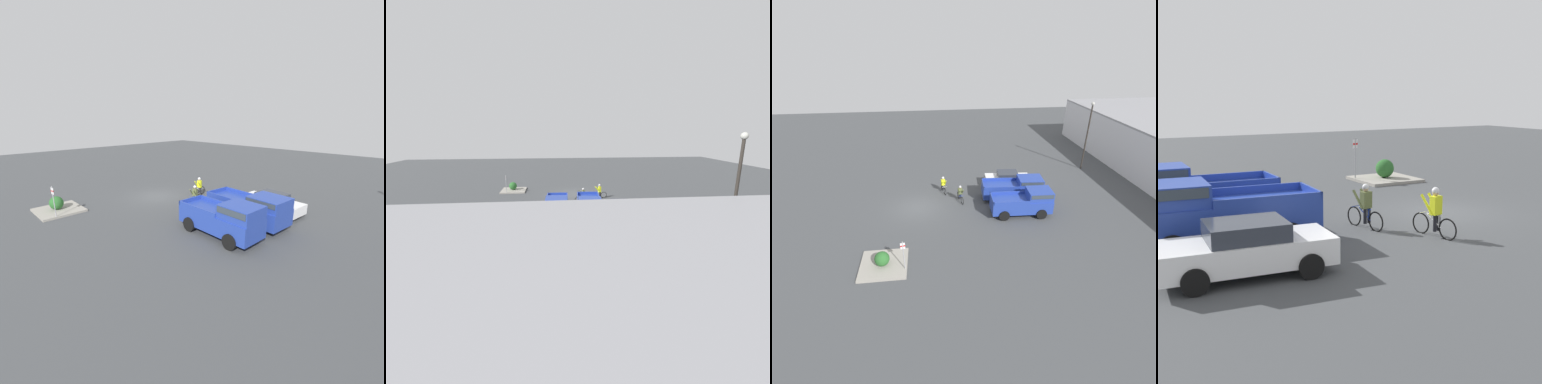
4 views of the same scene
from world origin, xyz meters
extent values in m
plane|color=#424447|center=(0.00, 0.00, 0.00)|extent=(80.00, 80.00, 0.00)
cube|color=white|center=(-3.55, 8.95, 0.63)|extent=(2.10, 4.55, 0.70)
cube|color=#2D333D|center=(-3.55, 8.95, 1.21)|extent=(1.72, 2.11, 0.46)
cylinder|color=black|center=(-4.29, 10.43, 0.33)|extent=(0.23, 0.68, 0.66)
cylinder|color=black|center=(-2.57, 10.29, 0.33)|extent=(0.23, 0.68, 0.66)
cylinder|color=black|center=(-4.53, 7.62, 0.33)|extent=(0.23, 0.68, 0.66)
cylinder|color=black|center=(-2.80, 7.47, 0.33)|extent=(0.23, 0.68, 0.66)
cube|color=#233D9E|center=(-0.75, 8.65, 0.89)|extent=(2.44, 5.59, 1.05)
cube|color=#233D9E|center=(-0.62, 10.28, 1.74)|extent=(2.02, 2.32, 0.66)
cube|color=#333D47|center=(-0.62, 10.28, 1.89)|extent=(2.07, 2.15, 0.29)
cube|color=#233D9E|center=(-1.80, 7.65, 1.54)|extent=(0.34, 3.26, 0.25)
cube|color=#233D9E|center=(0.13, 7.49, 1.54)|extent=(0.34, 3.26, 0.25)
cube|color=#233D9E|center=(-0.96, 5.98, 1.54)|extent=(2.01, 0.24, 0.25)
cylinder|color=black|center=(-1.62, 10.42, 0.41)|extent=(0.28, 0.83, 0.81)
cylinder|color=black|center=(0.39, 10.26, 0.41)|extent=(0.28, 0.83, 0.81)
cylinder|color=black|center=(-1.89, 7.05, 0.41)|extent=(0.28, 0.83, 0.81)
cylinder|color=black|center=(0.12, 6.89, 0.41)|extent=(0.28, 0.83, 0.81)
cube|color=#233D9E|center=(2.05, 8.68, 0.92)|extent=(2.12, 5.09, 1.05)
cube|color=#233D9E|center=(2.11, 10.18, 1.83)|extent=(1.84, 2.08, 0.77)
cube|color=#333D47|center=(2.11, 10.18, 2.00)|extent=(1.89, 1.92, 0.34)
cube|color=#233D9E|center=(1.10, 7.71, 1.57)|extent=(0.21, 3.01, 0.25)
cube|color=#233D9E|center=(2.92, 7.64, 1.57)|extent=(0.21, 3.01, 0.25)
cube|color=#233D9E|center=(1.95, 6.21, 1.57)|extent=(1.91, 0.16, 0.25)
cylinder|color=black|center=(1.16, 10.27, 0.44)|extent=(0.26, 0.89, 0.88)
cylinder|color=black|center=(3.07, 10.19, 0.44)|extent=(0.26, 0.89, 0.88)
cylinder|color=black|center=(1.03, 7.16, 0.44)|extent=(0.26, 0.89, 0.88)
cylinder|color=black|center=(2.94, 7.09, 0.44)|extent=(0.26, 0.89, 0.88)
torus|color=black|center=(-0.24, 3.97, 0.33)|extent=(0.70, 0.19, 0.70)
torus|color=black|center=(-1.33, 3.75, 0.33)|extent=(0.70, 0.19, 0.70)
cylinder|color=#233D9E|center=(-0.78, 3.86, 0.50)|extent=(0.57, 0.15, 0.37)
cylinder|color=#233D9E|center=(-0.78, 3.86, 0.69)|extent=(0.61, 0.16, 0.04)
cylinder|color=#233D9E|center=(-0.97, 3.82, 0.50)|extent=(0.04, 0.04, 0.34)
cylinder|color=#233D9E|center=(-0.37, 3.95, 0.72)|extent=(0.12, 0.46, 0.02)
cylinder|color=black|center=(-0.91, 3.93, 0.46)|extent=(0.14, 0.14, 0.52)
cylinder|color=black|center=(-0.87, 3.75, 0.46)|extent=(0.14, 0.14, 0.52)
cube|color=#5B6638|center=(-0.84, 3.85, 1.01)|extent=(0.31, 0.40, 0.57)
cylinder|color=#5B6638|center=(-0.65, 4.06, 1.00)|extent=(0.55, 0.20, 0.63)
cylinder|color=#5B6638|center=(-0.59, 3.73, 1.00)|extent=(0.55, 0.20, 0.63)
sphere|color=tan|center=(-0.81, 3.86, 1.39)|extent=(0.20, 0.20, 0.20)
sphere|color=silver|center=(-0.81, 3.86, 1.44)|extent=(0.22, 0.22, 0.22)
torus|color=black|center=(-2.22, 2.55, 0.34)|extent=(0.72, 0.20, 0.72)
torus|color=black|center=(-3.34, 2.32, 0.34)|extent=(0.72, 0.20, 0.72)
cylinder|color=white|center=(-2.78, 2.43, 0.51)|extent=(0.58, 0.15, 0.38)
cylinder|color=white|center=(-2.78, 2.43, 0.71)|extent=(0.62, 0.16, 0.04)
cylinder|color=white|center=(-2.98, 2.39, 0.51)|extent=(0.04, 0.04, 0.35)
cylinder|color=white|center=(-2.36, 2.52, 0.74)|extent=(0.12, 0.46, 0.02)
cylinder|color=black|center=(-2.91, 2.50, 0.47)|extent=(0.14, 0.14, 0.54)
cylinder|color=black|center=(-2.87, 2.32, 0.47)|extent=(0.14, 0.14, 0.54)
cube|color=yellow|center=(-2.84, 2.42, 1.04)|extent=(0.31, 0.40, 0.61)
cylinder|color=yellow|center=(-2.65, 2.64, 1.04)|extent=(0.56, 0.20, 0.66)
cylinder|color=yellow|center=(-2.58, 2.30, 1.04)|extent=(0.56, 0.20, 0.66)
sphere|color=tan|center=(-2.81, 2.43, 1.45)|extent=(0.22, 0.22, 0.22)
sphere|color=silver|center=(-2.81, 2.43, 1.51)|extent=(0.24, 0.24, 0.24)
cylinder|color=#9E9EA3|center=(7.99, -0.70, 1.14)|extent=(0.06, 0.06, 2.27)
cube|color=white|center=(7.99, -0.70, 1.95)|extent=(0.07, 0.30, 0.45)
cube|color=red|center=(7.99, -0.70, 1.95)|extent=(0.07, 0.30, 0.10)
cylinder|color=#2D2823|center=(-6.80, 18.51, 3.58)|extent=(0.16, 0.16, 7.16)
sphere|color=#B2B2A8|center=(-6.80, 18.51, 7.29)|extent=(0.36, 0.36, 0.36)
cube|color=gray|center=(7.35, -2.13, 0.07)|extent=(3.00, 3.08, 0.15)
sphere|color=#286028|center=(7.44, -2.18, 0.64)|extent=(0.97, 0.97, 0.97)
camera|label=1|loc=(12.88, 17.34, 6.65)|focal=24.00mm
camera|label=2|loc=(2.31, 30.15, 7.59)|focal=24.00mm
camera|label=3|loc=(23.24, 1.26, 13.43)|focal=28.00mm
camera|label=4|loc=(-16.20, 12.93, 4.64)|focal=50.00mm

